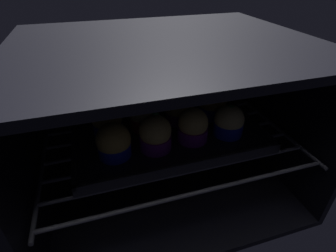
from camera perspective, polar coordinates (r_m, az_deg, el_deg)
oven_cavity at (r=62.58cm, az=-1.61°, el=2.79°), size 59.00×47.00×37.00cm
oven_rack at (r=60.97cm, az=-0.47°, el=-1.89°), size 54.80×42.00×0.80cm
baking_tray at (r=59.04cm, az=0.00°, el=-1.91°), size 41.84×24.87×2.20cm
muffin_row0_col0 at (r=51.66cm, az=-11.95°, el=-3.51°), size 6.90×6.90×7.21cm
muffin_row0_col1 at (r=52.23cm, az=-2.82°, el=-1.81°), size 6.59×6.59×7.92cm
muffin_row0_col2 at (r=55.03cm, az=5.56°, el=-0.03°), size 6.59×6.59×7.53cm
muffin_row0_col3 at (r=58.40cm, az=13.35°, el=0.90°), size 6.59×6.59×7.23cm
muffin_row1_col0 at (r=58.34cm, az=-13.40°, el=1.38°), size 6.89×6.89×8.25cm
muffin_row1_col1 at (r=59.11cm, az=-5.42°, el=2.80°), size 7.09×7.09×8.03cm
muffin_row1_col2 at (r=61.52cm, az=2.46°, el=3.92°), size 7.03×7.03×7.58cm
muffin_row1_col3 at (r=64.40cm, az=9.73°, el=5.09°), size 7.08×7.08×7.92cm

